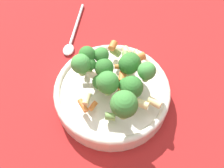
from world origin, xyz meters
TOP-DOWN VIEW (x-y plane):
  - ground_plane at (0.00, 0.00)m, footprint 3.00×3.00m
  - bowl at (0.00, 0.00)m, footprint 0.24×0.24m
  - pasta_salad at (-0.01, -0.00)m, footprint 0.20×0.18m
  - spoon at (0.19, -0.04)m, footprint 0.12×0.15m

SIDE VIEW (x-z plane):
  - ground_plane at x=0.00m, z-range 0.00..0.00m
  - spoon at x=0.19m, z-range 0.00..0.01m
  - bowl at x=0.00m, z-range 0.00..0.04m
  - pasta_salad at x=-0.01m, z-range 0.04..0.13m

